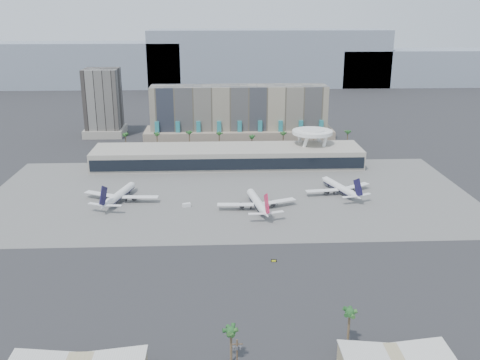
{
  "coord_description": "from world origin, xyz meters",
  "views": [
    {
      "loc": [
        -6.66,
        -219.16,
        97.35
      ],
      "look_at": [
        4.83,
        40.0,
        12.91
      ],
      "focal_mm": 40.0,
      "sensor_mm": 36.0,
      "label": 1
    }
  ],
  "objects_px": {
    "airliner_right": "(340,188)",
    "airliner_centre": "(258,202)",
    "utility_pole": "(237,355)",
    "airliner_left": "(119,195)",
    "service_vehicle_a": "(187,205)",
    "taxiway_sign": "(274,261)",
    "service_vehicle_b": "(274,203)"
  },
  "relations": [
    {
      "from": "airliner_centre",
      "to": "service_vehicle_a",
      "type": "relative_size",
      "value": 10.51
    },
    {
      "from": "utility_pole",
      "to": "airliner_left",
      "type": "xyz_separation_m",
      "value": [
        -56.0,
        142.21,
        -3.43
      ]
    },
    {
      "from": "taxiway_sign",
      "to": "airliner_centre",
      "type": "bearing_deg",
      "value": 95.27
    },
    {
      "from": "airliner_left",
      "to": "service_vehicle_a",
      "type": "xyz_separation_m",
      "value": [
        35.42,
        -9.61,
        -2.73
      ]
    },
    {
      "from": "utility_pole",
      "to": "airliner_left",
      "type": "height_order",
      "value": "airliner_left"
    },
    {
      "from": "utility_pole",
      "to": "airliner_right",
      "type": "height_order",
      "value": "airliner_right"
    },
    {
      "from": "airliner_left",
      "to": "taxiway_sign",
      "type": "bearing_deg",
      "value": -30.06
    },
    {
      "from": "airliner_left",
      "to": "service_vehicle_b",
      "type": "relative_size",
      "value": 13.55
    },
    {
      "from": "utility_pole",
      "to": "service_vehicle_a",
      "type": "xyz_separation_m",
      "value": [
        -20.58,
        132.6,
        -6.17
      ]
    },
    {
      "from": "airliner_right",
      "to": "service_vehicle_a",
      "type": "height_order",
      "value": "airliner_right"
    },
    {
      "from": "airliner_left",
      "to": "airliner_centre",
      "type": "height_order",
      "value": "airliner_left"
    },
    {
      "from": "airliner_centre",
      "to": "taxiway_sign",
      "type": "bearing_deg",
      "value": -97.46
    },
    {
      "from": "airliner_right",
      "to": "taxiway_sign",
      "type": "xyz_separation_m",
      "value": [
        -44.45,
        -79.89,
        -3.02
      ]
    },
    {
      "from": "airliner_centre",
      "to": "taxiway_sign",
      "type": "xyz_separation_m",
      "value": [
        2.09,
        -58.67,
        -3.15
      ]
    },
    {
      "from": "utility_pole",
      "to": "airliner_left",
      "type": "relative_size",
      "value": 0.29
    },
    {
      "from": "airliner_left",
      "to": "airliner_right",
      "type": "xyz_separation_m",
      "value": [
        117.87,
        6.99,
        -0.17
      ]
    },
    {
      "from": "airliner_right",
      "to": "taxiway_sign",
      "type": "bearing_deg",
      "value": -138.07
    },
    {
      "from": "airliner_centre",
      "to": "airliner_right",
      "type": "xyz_separation_m",
      "value": [
        46.55,
        21.23,
        -0.14
      ]
    },
    {
      "from": "airliner_left",
      "to": "taxiway_sign",
      "type": "relative_size",
      "value": 18.15
    },
    {
      "from": "utility_pole",
      "to": "service_vehicle_a",
      "type": "relative_size",
      "value": 3.01
    },
    {
      "from": "airliner_left",
      "to": "service_vehicle_b",
      "type": "height_order",
      "value": "airliner_left"
    },
    {
      "from": "utility_pole",
      "to": "service_vehicle_b",
      "type": "bearing_deg",
      "value": 79.69
    },
    {
      "from": "airliner_right",
      "to": "airliner_centre",
      "type": "bearing_deg",
      "value": -174.47
    },
    {
      "from": "airliner_left",
      "to": "airliner_centre",
      "type": "distance_m",
      "value": 72.73
    },
    {
      "from": "utility_pole",
      "to": "airliner_right",
      "type": "xyz_separation_m",
      "value": [
        61.86,
        149.21,
        -3.61
      ]
    },
    {
      "from": "utility_pole",
      "to": "airliner_right",
      "type": "relative_size",
      "value": 0.31
    },
    {
      "from": "airliner_right",
      "to": "taxiway_sign",
      "type": "distance_m",
      "value": 91.48
    },
    {
      "from": "taxiway_sign",
      "to": "service_vehicle_b",
      "type": "bearing_deg",
      "value": 87.07
    },
    {
      "from": "utility_pole",
      "to": "airliner_centre",
      "type": "xyz_separation_m",
      "value": [
        15.32,
        127.98,
        -3.47
      ]
    },
    {
      "from": "service_vehicle_b",
      "to": "utility_pole",
      "type": "bearing_deg",
      "value": -99.78
    },
    {
      "from": "airliner_centre",
      "to": "service_vehicle_b",
      "type": "relative_size",
      "value": 13.61
    },
    {
      "from": "service_vehicle_b",
      "to": "airliner_centre",
      "type": "bearing_deg",
      "value": -145.3
    }
  ]
}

